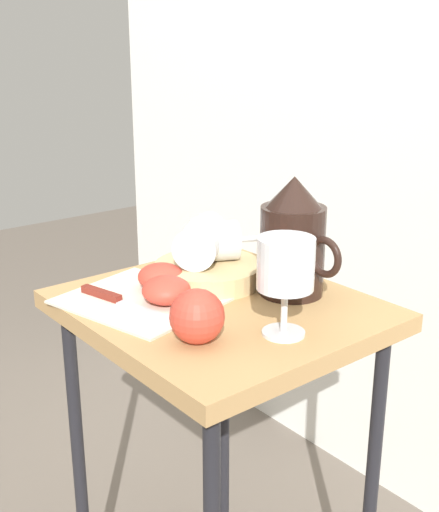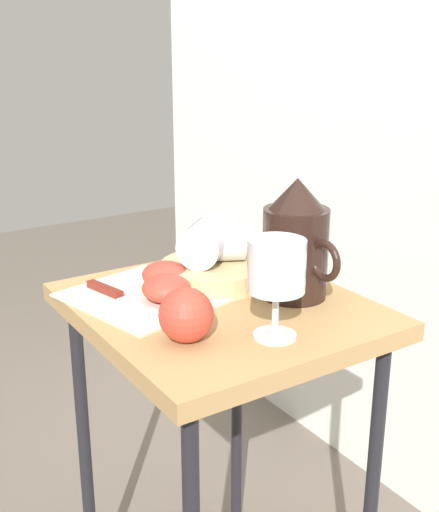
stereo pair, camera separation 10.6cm
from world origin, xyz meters
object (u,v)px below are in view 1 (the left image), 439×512
at_px(wine_glass_upright, 286,269).
at_px(wine_glass_tipped_far, 218,241).
at_px(apple_half_left, 161,276).
at_px(wine_glass_tipped_near, 199,243).
at_px(apple_whole, 197,316).
at_px(basket_tray, 208,273).
at_px(apple_half_right, 166,290).
at_px(knife, 117,299).
at_px(pitcher, 293,247).
at_px(table, 220,346).

height_order(wine_glass_upright, wine_glass_tipped_far, wine_glass_upright).
bearing_deg(apple_half_left, wine_glass_tipped_far, 83.36).
bearing_deg(wine_glass_tipped_near, apple_whole, -38.08).
relative_size(basket_tray, wine_glass_tipped_far, 1.21).
bearing_deg(wine_glass_tipped_far, wine_glass_tipped_near, -100.56).
distance_m(apple_half_left, apple_whole, 0.21).
distance_m(basket_tray, apple_half_right, 0.13).
xyz_separation_m(basket_tray, knife, (-0.01, -0.18, -0.01)).
xyz_separation_m(wine_glass_upright, knife, (-0.25, -0.13, -0.09)).
relative_size(pitcher, apple_half_right, 2.54).
relative_size(wine_glass_tipped_far, knife, 0.71).
bearing_deg(knife, pitcher, 60.65).
bearing_deg(apple_half_left, apple_whole, -20.23).
distance_m(wine_glass_tipped_far, apple_half_right, 0.16).
relative_size(basket_tray, apple_half_right, 2.41).
distance_m(pitcher, wine_glass_tipped_near, 0.17).
relative_size(apple_half_right, knife, 0.36).
bearing_deg(pitcher, wine_glass_upright, -48.74).
distance_m(wine_glass_tipped_far, knife, 0.22).
relative_size(apple_half_left, apple_half_right, 1.00).
height_order(wine_glass_tipped_near, apple_whole, wine_glass_tipped_near).
bearing_deg(apple_half_right, pitcher, 65.16).
relative_size(pitcher, wine_glass_tipped_far, 1.27).
relative_size(pitcher, wine_glass_upright, 1.37).
bearing_deg(wine_glass_upright, table, 177.93).
xyz_separation_m(table, apple_whole, (0.10, -0.12, 0.12)).
bearing_deg(apple_half_left, wine_glass_tipped_near, 85.20).
bearing_deg(pitcher, knife, -119.35).
distance_m(apple_half_right, apple_whole, 0.15).
height_order(wine_glass_upright, knife, wine_glass_upright).
relative_size(table, wine_glass_tipped_far, 4.28).
distance_m(table, apple_half_left, 0.15).
distance_m(wine_glass_upright, wine_glass_tipped_near, 0.26).
relative_size(basket_tray, apple_half_left, 2.41).
xyz_separation_m(wine_glass_tipped_near, apple_half_left, (-0.01, -0.08, -0.05)).
distance_m(table, basket_tray, 0.14).
bearing_deg(wine_glass_tipped_near, table, -18.40).
bearing_deg(pitcher, wine_glass_tipped_near, -148.41).
relative_size(basket_tray, apple_whole, 2.41).
bearing_deg(pitcher, table, -111.19).
bearing_deg(apple_half_right, wine_glass_tipped_near, 116.02).
relative_size(pitcher, apple_half_left, 2.54).
bearing_deg(basket_tray, apple_whole, -41.83).
xyz_separation_m(basket_tray, pitcher, (0.13, 0.08, 0.06)).
bearing_deg(wine_glass_upright, wine_glass_tipped_far, 163.29).
distance_m(table, knife, 0.19).
distance_m(basket_tray, apple_whole, 0.25).
distance_m(apple_whole, knife, 0.20).
relative_size(table, wine_glass_upright, 4.59).
bearing_deg(wine_glass_tipped_far, basket_tray, -79.41).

